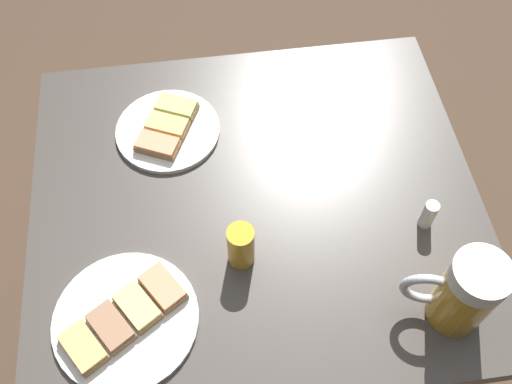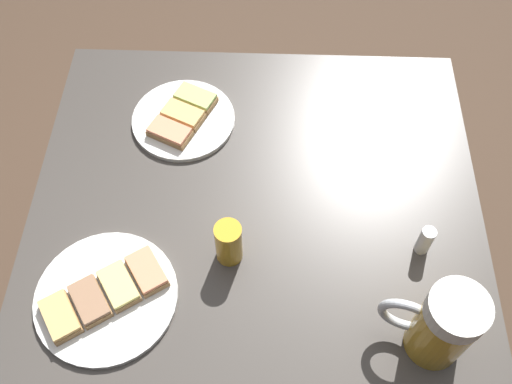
{
  "view_description": "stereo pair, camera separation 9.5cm",
  "coord_description": "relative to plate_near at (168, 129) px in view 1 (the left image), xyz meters",
  "views": [
    {
      "loc": [
        0.55,
        -0.08,
        1.61
      ],
      "look_at": [
        0.0,
        0.0,
        0.74
      ],
      "focal_mm": 40.39,
      "sensor_mm": 36.0,
      "label": 1
    },
    {
      "loc": [
        0.55,
        0.02,
        1.61
      ],
      "look_at": [
        0.0,
        0.0,
        0.74
      ],
      "focal_mm": 40.39,
      "sensor_mm": 36.0,
      "label": 2
    }
  ],
  "objects": [
    {
      "name": "cafe_table",
      "position": [
        0.17,
        0.15,
        -0.16
      ],
      "size": [
        0.74,
        0.81,
        0.72
      ],
      "color": "black",
      "rests_on": "ground_plane"
    },
    {
      "name": "beer_mug",
      "position": [
        0.43,
        0.43,
        0.07
      ],
      "size": [
        0.09,
        0.14,
        0.16
      ],
      "color": "gold",
      "rests_on": "cafe_table"
    },
    {
      "name": "ground_plane",
      "position": [
        0.17,
        0.15,
        -0.73
      ],
      "size": [
        6.0,
        6.0,
        0.0
      ],
      "primitive_type": "plane",
      "color": "#4C3828"
    },
    {
      "name": "beer_glass_small",
      "position": [
        0.29,
        0.11,
        0.03
      ],
      "size": [
        0.05,
        0.05,
        0.09
      ],
      "primitive_type": "cylinder",
      "color": "gold",
      "rests_on": "cafe_table"
    },
    {
      "name": "plate_far",
      "position": [
        0.38,
        -0.09,
        0.0
      ],
      "size": [
        0.23,
        0.23,
        0.03
      ],
      "color": "white",
      "rests_on": "cafe_table"
    },
    {
      "name": "plate_near",
      "position": [
        0.0,
        0.0,
        0.0
      ],
      "size": [
        0.2,
        0.2,
        0.03
      ],
      "color": "white",
      "rests_on": "cafe_table"
    },
    {
      "name": "salt_shaker",
      "position": [
        0.27,
        0.44,
        0.02
      ],
      "size": [
        0.02,
        0.02,
        0.06
      ],
      "primitive_type": "cylinder",
      "color": "silver",
      "rests_on": "cafe_table"
    }
  ]
}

